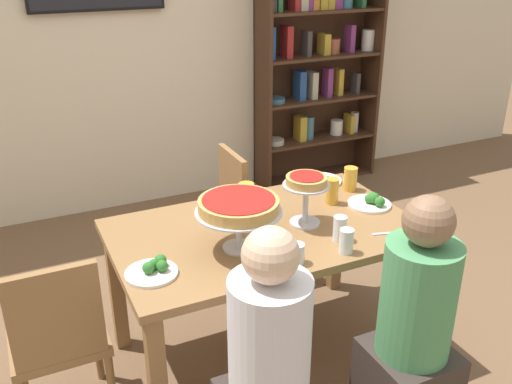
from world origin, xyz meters
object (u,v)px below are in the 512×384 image
beer_glass_amber_short (247,197)px  water_glass_clear_spare (346,241)px  salad_plate_far_diner (372,202)px  chair_head_west (58,337)px  personal_pizza_stand (306,187)px  beer_glass_amber_tall (350,179)px  cutlery_knife_near (257,199)px  salad_plate_near_diner (154,270)px  beer_glass_amber_spare (332,191)px  dining_table (265,246)px  chair_far_right (250,208)px  water_glass_clear_near (297,254)px  deep_dish_pizza_stand (239,208)px  water_glass_clear_far (340,229)px  bookshelf (318,45)px  salad_plate_spare (322,180)px  cutlery_fork_near (391,233)px  diner_near_right (412,342)px

beer_glass_amber_short → water_glass_clear_spare: 0.62m
salad_plate_far_diner → water_glass_clear_spare: size_ratio=2.01×
chair_head_west → personal_pizza_stand: size_ratio=3.45×
salad_plate_far_diner → beer_glass_amber_tall: 0.23m
personal_pizza_stand → cutlery_knife_near: 0.41m
salad_plate_near_diner → beer_glass_amber_spare: (1.04, 0.28, 0.05)m
dining_table → beer_glass_amber_spare: (0.44, 0.11, 0.17)m
beer_glass_amber_spare → water_glass_clear_spare: size_ratio=1.22×
chair_far_right → water_glass_clear_near: chair_far_right is taller
water_glass_clear_near → cutlery_knife_near: 0.67m
beer_glass_amber_spare → water_glass_clear_spare: bearing=-115.2°
water_glass_clear_spare → deep_dish_pizza_stand: bearing=150.9°
salad_plate_near_diner → salad_plate_far_diner: size_ratio=0.98×
beer_glass_amber_short → water_glass_clear_spare: (0.22, -0.57, -0.02)m
dining_table → cutlery_knife_near: 0.35m
beer_glass_amber_tall → water_glass_clear_near: beer_glass_amber_tall is taller
beer_glass_amber_spare → water_glass_clear_far: beer_glass_amber_spare is taller
bookshelf → salad_plate_spare: size_ratio=9.54×
beer_glass_amber_spare → cutlery_fork_near: (0.07, -0.41, -0.07)m
beer_glass_amber_tall → bookshelf: bearing=64.8°
bookshelf → beer_glass_amber_short: 2.35m
salad_plate_far_diner → salad_plate_spare: (-0.07, 0.38, -0.01)m
beer_glass_amber_short → water_glass_clear_near: bearing=-92.0°
water_glass_clear_near → personal_pizza_stand: bearing=55.0°
diner_near_right → salad_plate_far_diner: bearing=-22.1°
salad_plate_far_diner → salad_plate_spare: 0.39m
beer_glass_amber_tall → cutlery_fork_near: beer_glass_amber_tall is taller
personal_pizza_stand → water_glass_clear_spare: personal_pizza_stand is taller
water_glass_clear_far → cutlery_knife_near: bearing=105.1°
salad_plate_spare → water_glass_clear_spare: bearing=-113.4°
dining_table → cutlery_fork_near: bearing=-30.3°
bookshelf → personal_pizza_stand: bookshelf is taller
deep_dish_pizza_stand → beer_glass_amber_short: bearing=60.7°
bookshelf → personal_pizza_stand: size_ratio=8.78×
diner_near_right → chair_far_right: diner_near_right is taller
beer_glass_amber_tall → water_glass_clear_near: size_ratio=1.45×
salad_plate_spare → cutlery_fork_near: size_ratio=1.29×
chair_far_right → beer_glass_amber_spare: beer_glass_amber_spare is taller
water_glass_clear_spare → salad_plate_spare: bearing=66.6°
dining_table → beer_glass_amber_tall: (0.63, 0.21, 0.16)m
salad_plate_far_diner → cutlery_knife_near: bearing=147.5°
cutlery_fork_near → deep_dish_pizza_stand: bearing=-178.0°
diner_near_right → water_glass_clear_spare: bearing=13.7°
deep_dish_pizza_stand → beer_glass_amber_short: size_ratio=2.57×
bookshelf → deep_dish_pizza_stand: bookshelf is taller
dining_table → cutlery_fork_near: cutlery_fork_near is taller
salad_plate_near_diner → water_glass_clear_far: (0.85, -0.08, 0.04)m
beer_glass_amber_spare → water_glass_clear_far: 0.40m
beer_glass_amber_short → beer_glass_amber_spare: beer_glass_amber_short is taller
personal_pizza_stand → salad_plate_spare: 0.56m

